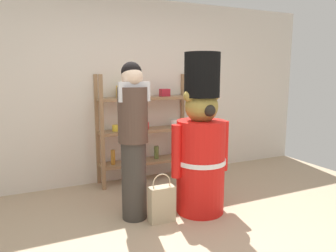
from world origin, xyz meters
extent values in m
plane|color=tan|center=(0.00, 0.00, 0.00)|extent=(6.40, 6.40, 0.00)
cube|color=silver|center=(0.00, 2.20, 1.30)|extent=(6.40, 0.12, 2.60)
cube|color=#93704C|center=(-0.37, 1.83, 0.77)|extent=(0.05, 0.05, 1.54)
cube|color=#93704C|center=(0.98, 1.83, 0.77)|extent=(0.05, 0.05, 1.54)
cube|color=#93704C|center=(-0.37, 2.13, 0.77)|extent=(0.05, 0.05, 1.54)
cube|color=#93704C|center=(0.98, 2.13, 0.77)|extent=(0.05, 0.05, 1.54)
cube|color=#93704C|center=(0.31, 1.98, 0.28)|extent=(1.34, 0.30, 0.04)
cube|color=#93704C|center=(0.31, 1.98, 0.74)|extent=(1.34, 0.30, 0.04)
cube|color=#93704C|center=(0.31, 1.98, 1.20)|extent=(1.34, 0.30, 0.04)
cylinder|color=yellow|center=(-0.14, 1.99, 0.80)|extent=(0.08, 0.08, 0.09)
cylinder|color=red|center=(0.31, 1.96, 0.81)|extent=(0.08, 0.08, 0.10)
cylinder|color=white|center=(0.75, 1.97, 0.82)|extent=(0.09, 0.09, 0.11)
cylinder|color=#B27226|center=(-0.20, 1.95, 0.40)|extent=(0.06, 0.06, 0.21)
cylinder|color=silver|center=(0.14, 1.99, 0.39)|extent=(0.07, 0.07, 0.18)
cylinder|color=#596B33|center=(0.47, 1.99, 0.39)|extent=(0.07, 0.07, 0.19)
cylinder|color=navy|center=(0.81, 1.96, 0.41)|extent=(0.06, 0.06, 0.23)
cube|color=gold|center=(0.00, 1.98, 1.31)|extent=(0.20, 0.16, 0.16)
cube|color=#B21E2D|center=(0.61, 1.98, 1.28)|extent=(0.13, 0.11, 0.11)
cylinder|color=red|center=(0.47, 0.71, 0.52)|extent=(0.54, 0.54, 1.05)
cylinder|color=white|center=(0.47, 0.71, 0.59)|extent=(0.56, 0.56, 0.05)
sphere|color=olive|center=(0.47, 0.71, 1.20)|extent=(0.36, 0.36, 0.36)
sphere|color=olive|center=(0.32, 0.71, 1.32)|extent=(0.13, 0.13, 0.13)
sphere|color=olive|center=(0.62, 0.71, 1.32)|extent=(0.13, 0.13, 0.13)
cylinder|color=black|center=(0.47, 0.71, 1.54)|extent=(0.38, 0.38, 0.48)
cylinder|color=red|center=(0.17, 0.71, 0.73)|extent=(0.11, 0.11, 0.58)
cylinder|color=red|center=(0.77, 0.71, 0.73)|extent=(0.11, 0.11, 0.58)
sphere|color=black|center=(0.47, 0.54, 1.17)|extent=(0.13, 0.13, 0.13)
cylinder|color=#38332D|center=(-0.27, 0.85, 0.42)|extent=(0.27, 0.27, 0.84)
cylinder|color=#4C382D|center=(-0.27, 0.85, 1.13)|extent=(0.31, 0.31, 0.57)
sphere|color=beige|center=(-0.27, 0.85, 1.52)|extent=(0.22, 0.22, 0.22)
cube|color=silver|center=(-0.27, 0.79, 1.37)|extent=(0.33, 0.04, 0.20)
sphere|color=black|center=(-0.27, 0.87, 1.57)|extent=(0.21, 0.21, 0.21)
cube|color=#C1AD89|center=(-0.03, 0.65, 0.19)|extent=(0.27, 0.13, 0.38)
torus|color=#C1AD89|center=(-0.03, 0.65, 0.42)|extent=(0.20, 0.01, 0.20)
camera|label=1|loc=(-1.30, -2.24, 1.56)|focal=33.83mm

